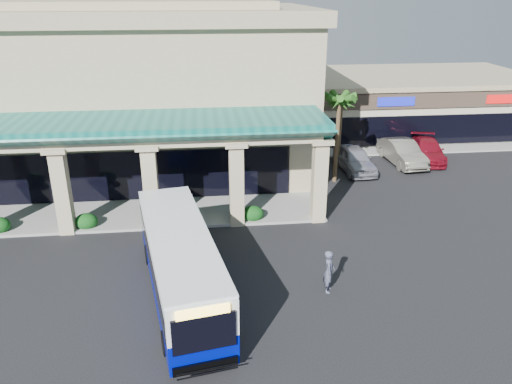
{
  "coord_description": "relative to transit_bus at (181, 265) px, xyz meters",
  "views": [
    {
      "loc": [
        -0.22,
        -19.5,
        12.09
      ],
      "look_at": [
        2.45,
        4.38,
        2.2
      ],
      "focal_mm": 35.0,
      "sensor_mm": 36.0,
      "label": 1
    }
  ],
  "objects": [
    {
      "name": "arcade",
      "position": [
        -6.67,
        8.19,
        1.37
      ],
      "size": [
        30.0,
        6.2,
        5.7
      ],
      "primitive_type": null,
      "color": "#0F5F58",
      "rests_on": "ground"
    },
    {
      "name": "car_red",
      "position": [
        17.9,
        16.03,
        -0.72
      ],
      "size": [
        3.32,
        5.6,
        1.52
      ],
      "primitive_type": "imported",
      "rotation": [
        0.0,
        0.0,
        -0.24
      ],
      "color": "maroon",
      "rests_on": "ground"
    },
    {
      "name": "pedestrian",
      "position": [
        6.21,
        -0.35,
        -0.52
      ],
      "size": [
        0.63,
        0.8,
        1.92
      ],
      "primitive_type": "imported",
      "rotation": [
        0.0,
        0.0,
        1.3
      ],
      "color": "#474B60",
      "rests_on": "ground"
    },
    {
      "name": "car_silver",
      "position": [
        11.76,
        14.32,
        -0.63
      ],
      "size": [
        2.25,
        5.08,
        1.7
      ],
      "primitive_type": "imported",
      "rotation": [
        0.0,
        0.0,
        0.05
      ],
      "color": "#9898A3",
      "rests_on": "ground"
    },
    {
      "name": "palm_0",
      "position": [
        9.83,
        12.39,
        1.82
      ],
      "size": [
        2.4,
        2.4,
        6.6
      ],
      "primitive_type": null,
      "color": "#1F4C14",
      "rests_on": "ground"
    },
    {
      "name": "palm_1",
      "position": [
        10.83,
        15.39,
        1.42
      ],
      "size": [
        2.4,
        2.4,
        5.8
      ],
      "primitive_type": null,
      "color": "#1F4C14",
      "rests_on": "ground"
    },
    {
      "name": "car_white",
      "position": [
        15.65,
        15.4,
        -0.61
      ],
      "size": [
        2.18,
        5.4,
        1.74
      ],
      "primitive_type": "imported",
      "rotation": [
        0.0,
        0.0,
        0.06
      ],
      "color": "slate",
      "rests_on": "ground"
    },
    {
      "name": "broadleaf_tree",
      "position": [
        8.83,
        20.39,
        0.93
      ],
      "size": [
        2.6,
        2.6,
        4.81
      ],
      "primitive_type": null,
      "color": "#0E3F10",
      "rests_on": "ground"
    },
    {
      "name": "transit_bus",
      "position": [
        0.0,
        0.0,
        0.0
      ],
      "size": [
        4.32,
        10.85,
        2.96
      ],
      "primitive_type": null,
      "rotation": [
        0.0,
        0.0,
        0.18
      ],
      "color": "#000AA3",
      "rests_on": "ground"
    },
    {
      "name": "main_building",
      "position": [
        -6.67,
        17.39,
        4.2
      ],
      "size": [
        30.8,
        14.8,
        11.35
      ],
      "primitive_type": null,
      "color": "tan",
      "rests_on": "ground"
    },
    {
      "name": "strip_mall",
      "position": [
        19.33,
        25.39,
        0.97
      ],
      "size": [
        22.5,
        12.5,
        4.9
      ],
      "primitive_type": null,
      "color": "beige",
      "rests_on": "ground"
    },
    {
      "name": "ground",
      "position": [
        1.33,
        1.39,
        -1.48
      ],
      "size": [
        110.0,
        110.0,
        0.0
      ],
      "primitive_type": "plane",
      "color": "black"
    }
  ]
}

